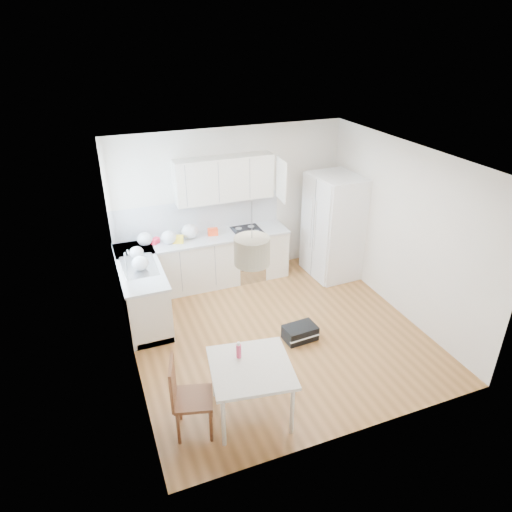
{
  "coord_description": "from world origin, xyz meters",
  "views": [
    {
      "loc": [
        -2.37,
        -5.2,
        4.2
      ],
      "look_at": [
        -0.18,
        0.4,
        1.14
      ],
      "focal_mm": 32.0,
      "sensor_mm": 36.0,
      "label": 1
    }
  ],
  "objects_px": {
    "dining_table": "(251,371)",
    "refrigerator": "(334,226)",
    "gym_bag": "(300,333)",
    "dining_chair": "(193,397)"
  },
  "relations": [
    {
      "from": "dining_table",
      "to": "refrigerator",
      "type": "bearing_deg",
      "value": 55.01
    },
    {
      "from": "gym_bag",
      "to": "refrigerator",
      "type": "bearing_deg",
      "value": 44.43
    },
    {
      "from": "gym_bag",
      "to": "dining_table",
      "type": "bearing_deg",
      "value": -141.38
    },
    {
      "from": "refrigerator",
      "to": "dining_table",
      "type": "bearing_deg",
      "value": -136.46
    },
    {
      "from": "refrigerator",
      "to": "gym_bag",
      "type": "height_order",
      "value": "refrigerator"
    },
    {
      "from": "dining_table",
      "to": "dining_chair",
      "type": "distance_m",
      "value": 0.7
    },
    {
      "from": "dining_chair",
      "to": "dining_table",
      "type": "bearing_deg",
      "value": 15.32
    },
    {
      "from": "dining_table",
      "to": "gym_bag",
      "type": "height_order",
      "value": "dining_table"
    },
    {
      "from": "dining_table",
      "to": "dining_chair",
      "type": "height_order",
      "value": "dining_chair"
    },
    {
      "from": "dining_table",
      "to": "gym_bag",
      "type": "bearing_deg",
      "value": 51.68
    }
  ]
}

